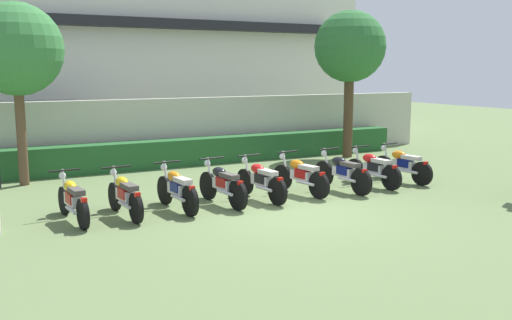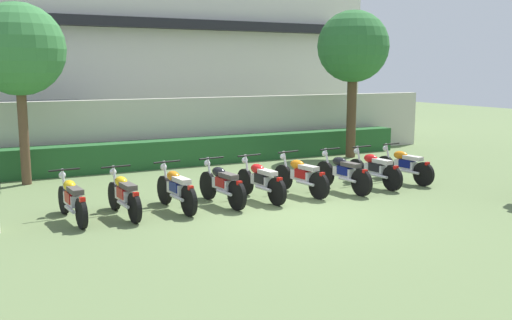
{
  "view_description": "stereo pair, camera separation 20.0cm",
  "coord_description": "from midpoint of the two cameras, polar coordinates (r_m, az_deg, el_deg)",
  "views": [
    {
      "loc": [
        -6.01,
        -9.63,
        2.89
      ],
      "look_at": [
        0.0,
        1.62,
        0.85
      ],
      "focal_mm": 40.14,
      "sensor_mm": 36.0,
      "label": 1
    },
    {
      "loc": [
        -5.83,
        -9.72,
        2.89
      ],
      "look_at": [
        0.0,
        1.62,
        0.85
      ],
      "focal_mm": 40.14,
      "sensor_mm": 36.0,
      "label": 2
    }
  ],
  "objects": [
    {
      "name": "tree_far_side",
      "position": [
        18.99,
        9.04,
        10.98
      ],
      "size": [
        2.3,
        2.3,
        4.75
      ],
      "color": "#4C3823",
      "rests_on": "ground"
    },
    {
      "name": "parked_car",
      "position": [
        19.14,
        -20.86,
        2.63
      ],
      "size": [
        4.59,
        2.26,
        1.89
      ],
      "rotation": [
        0.0,
        0.0,
        0.05
      ],
      "color": "#9EA3A8",
      "rests_on": "ground"
    },
    {
      "name": "motorcycle_in_row_5",
      "position": [
        13.28,
        4.03,
        -1.52
      ],
      "size": [
        0.6,
        1.87,
        0.96
      ],
      "rotation": [
        0.0,
        0.0,
        1.73
      ],
      "color": "black",
      "rests_on": "ground"
    },
    {
      "name": "motorcycle_in_row_8",
      "position": [
        15.18,
        14.03,
        -0.44
      ],
      "size": [
        0.6,
        1.86,
        0.96
      ],
      "rotation": [
        0.0,
        0.0,
        1.7
      ],
      "color": "black",
      "rests_on": "ground"
    },
    {
      "name": "compound_wall",
      "position": [
        17.94,
        -8.7,
        2.92
      ],
      "size": [
        19.32,
        0.3,
        1.99
      ],
      "primitive_type": "cube",
      "color": "#BCB7A8",
      "rests_on": "ground"
    },
    {
      "name": "motorcycle_in_row_1",
      "position": [
        11.56,
        -13.43,
        -3.39
      ],
      "size": [
        0.6,
        1.79,
        0.95
      ],
      "rotation": [
        0.0,
        0.0,
        1.65
      ],
      "color": "black",
      "rests_on": "ground"
    },
    {
      "name": "motorcycle_in_row_3",
      "position": [
        12.24,
        -3.84,
        -2.4
      ],
      "size": [
        0.6,
        1.85,
        0.97
      ],
      "rotation": [
        0.0,
        0.0,
        1.68
      ],
      "color": "black",
      "rests_on": "ground"
    },
    {
      "name": "motorcycle_in_row_6",
      "position": [
        13.76,
        8.18,
        -1.19
      ],
      "size": [
        0.6,
        1.96,
        0.97
      ],
      "rotation": [
        0.0,
        0.0,
        1.66
      ],
      "color": "black",
      "rests_on": "ground"
    },
    {
      "name": "hedge_row",
      "position": [
        17.36,
        -7.88,
        0.75
      ],
      "size": [
        15.46,
        0.7,
        0.8
      ],
      "primitive_type": "cube",
      "color": "#235628",
      "rests_on": "ground"
    },
    {
      "name": "motorcycle_in_row_4",
      "position": [
        12.68,
        0.03,
        -2.01
      ],
      "size": [
        0.6,
        1.89,
        0.96
      ],
      "rotation": [
        0.0,
        0.0,
        1.67
      ],
      "color": "black",
      "rests_on": "ground"
    },
    {
      "name": "ground",
      "position": [
        11.7,
        3.26,
        -5.22
      ],
      "size": [
        60.0,
        60.0,
        0.0
      ],
      "primitive_type": "plane",
      "color": "#607547"
    },
    {
      "name": "motorcycle_in_row_7",
      "position": [
        14.45,
        11.2,
        -0.81
      ],
      "size": [
        0.6,
        1.88,
        0.96
      ],
      "rotation": [
        0.0,
        0.0,
        1.65
      ],
      "color": "black",
      "rests_on": "ground"
    },
    {
      "name": "tree_near_inspector",
      "position": [
        15.31,
        -23.16,
        10.04
      ],
      "size": [
        2.27,
        2.27,
        4.5
      ],
      "color": "brown",
      "rests_on": "ground"
    },
    {
      "name": "motorcycle_in_row_2",
      "position": [
        11.88,
        -8.37,
        -2.85
      ],
      "size": [
        0.6,
        1.83,
        0.97
      ],
      "rotation": [
        0.0,
        0.0,
        1.66
      ],
      "color": "black",
      "rests_on": "ground"
    },
    {
      "name": "building",
      "position": [
        24.71,
        -14.54,
        12.02
      ],
      "size": [
        20.34,
        6.5,
        8.56
      ],
      "color": "silver",
      "rests_on": "ground"
    },
    {
      "name": "motorcycle_in_row_0",
      "position": [
        11.46,
        -18.28,
        -3.73
      ],
      "size": [
        0.6,
        1.87,
        0.94
      ],
      "rotation": [
        0.0,
        0.0,
        1.65
      ],
      "color": "black",
      "rests_on": "ground"
    }
  ]
}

